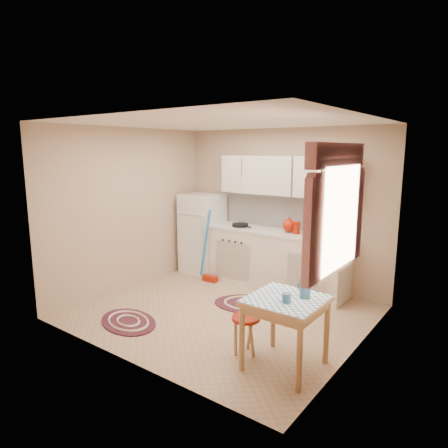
{
  "coord_description": "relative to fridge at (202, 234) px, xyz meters",
  "views": [
    {
      "loc": [
        3.06,
        -4.07,
        2.16
      ],
      "look_at": [
        -0.15,
        0.25,
        1.16
      ],
      "focal_mm": 32.0,
      "sensor_mm": 36.0,
      "label": 1
    }
  ],
  "objects": [
    {
      "name": "red_canister",
      "position": [
        1.8,
        0.05,
        0.3
      ],
      "size": [
        0.12,
        0.12,
        0.16
      ],
      "primitive_type": "cylinder",
      "rotation": [
        0.0,
        0.0,
        -0.16
      ],
      "color": "#971705",
      "rests_on": "countertop"
    },
    {
      "name": "mug",
      "position": [
        2.76,
        -2.07,
        0.07
      ],
      "size": [
        0.11,
        0.11,
        0.1
      ],
      "primitive_type": "cylinder",
      "rotation": [
        0.0,
        0.0,
        0.3
      ],
      "color": "#2A5C82",
      "rests_on": "table"
    },
    {
      "name": "frying_pan",
      "position": [
        0.81,
        0.0,
        0.24
      ],
      "size": [
        0.33,
        0.33,
        0.05
      ],
      "primitive_type": "cylinder",
      "rotation": [
        0.0,
        0.0,
        -0.3
      ],
      "color": "black",
      "rests_on": "countertop"
    },
    {
      "name": "stool",
      "position": [
        2.25,
        -1.99,
        -0.49
      ],
      "size": [
        0.35,
        0.35,
        0.42
      ],
      "primitive_type": "cylinder",
      "rotation": [
        0.0,
        0.0,
        0.14
      ],
      "color": "#971705",
      "rests_on": "ground"
    },
    {
      "name": "table",
      "position": [
        2.7,
        -1.97,
        -0.34
      ],
      "size": [
        0.72,
        0.72,
        0.72
      ],
      "primitive_type": "cube",
      "color": "tan",
      "rests_on": "ground"
    },
    {
      "name": "red_kettle",
      "position": [
        1.67,
        0.05,
        0.33
      ],
      "size": [
        0.24,
        0.22,
        0.22
      ],
      "primitive_type": null,
      "rotation": [
        0.0,
        0.0,
        -0.1
      ],
      "color": "#971705",
      "rests_on": "countertop"
    },
    {
      "name": "room_shell",
      "position": [
        1.52,
        -1.01,
        0.9
      ],
      "size": [
        3.64,
        3.6,
        2.52
      ],
      "color": "tan",
      "rests_on": "ground"
    },
    {
      "name": "rug_left",
      "position": [
        0.61,
        -2.22,
        -0.69
      ],
      "size": [
        1.06,
        0.85,
        0.02
      ],
      "primitive_type": null,
      "rotation": [
        0.0,
        0.0,
        -0.28
      ],
      "color": "maroon",
      "rests_on": "ground"
    },
    {
      "name": "broom",
      "position": [
        0.45,
        -0.35,
        -0.1
      ],
      "size": [
        0.28,
        0.13,
        1.2
      ],
      "primitive_type": null,
      "rotation": [
        0.0,
        0.0,
        0.04
      ],
      "color": "blue",
      "rests_on": "ground"
    },
    {
      "name": "countertop",
      "position": [
        1.46,
        0.05,
        0.2
      ],
      "size": [
        2.27,
        0.62,
        0.04
      ],
      "primitive_type": "cube",
      "color": "beige",
      "rests_on": "base_cabinets"
    },
    {
      "name": "fridge",
      "position": [
        0.0,
        0.0,
        0.0
      ],
      "size": [
        0.65,
        0.6,
        1.4
      ],
      "primitive_type": "cube",
      "color": "silver",
      "rests_on": "ground"
    },
    {
      "name": "rug_center",
      "position": [
        1.56,
        -0.79,
        -0.69
      ],
      "size": [
        1.28,
        1.08,
        0.02
      ],
      "primitive_type": null,
      "rotation": [
        0.0,
        0.0,
        0.37
      ],
      "color": "maroon",
      "rests_on": "ground"
    },
    {
      "name": "base_cabinets",
      "position": [
        1.46,
        0.05,
        -0.26
      ],
      "size": [
        2.25,
        0.6,
        0.88
      ],
      "primitive_type": "cube",
      "color": "beige",
      "rests_on": "ground"
    },
    {
      "name": "coffee_pot",
      "position": [
        2.85,
        -1.85,
        0.15
      ],
      "size": [
        0.16,
        0.14,
        0.26
      ],
      "primitive_type": null,
      "rotation": [
        0.0,
        0.0,
        -0.29
      ],
      "color": "#2A5C82",
      "rests_on": "table"
    }
  ]
}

